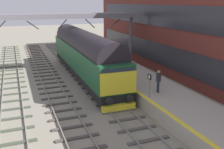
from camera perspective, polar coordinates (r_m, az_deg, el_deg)
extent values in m
plane|color=gray|center=(20.34, -0.73, -5.78)|extent=(140.00, 140.00, 0.00)
cube|color=gray|center=(20.10, -2.66, -5.84)|extent=(0.07, 60.00, 0.15)
cube|color=gray|center=(20.55, 1.16, -5.33)|extent=(0.07, 60.00, 0.15)
cube|color=#4D4943|center=(15.01, 7.94, -13.95)|extent=(2.50, 0.26, 0.09)
cube|color=#4D4943|center=(16.12, 5.48, -11.67)|extent=(2.50, 0.26, 0.09)
cube|color=#4D4943|center=(17.28, 3.38, -9.67)|extent=(2.50, 0.26, 0.09)
cube|color=#4D4943|center=(18.48, 1.56, -7.92)|extent=(2.50, 0.26, 0.09)
cube|color=#4D4943|center=(19.70, -0.01, -6.37)|extent=(2.50, 0.26, 0.09)
cube|color=#4D4943|center=(20.95, -1.40, -5.00)|extent=(2.50, 0.26, 0.09)
cube|color=#4D4943|center=(22.23, -2.62, -3.79)|extent=(2.50, 0.26, 0.09)
cube|color=#4D4943|center=(23.52, -3.70, -2.70)|extent=(2.50, 0.26, 0.09)
cube|color=#4D4943|center=(24.83, -4.67, -1.73)|extent=(2.50, 0.26, 0.09)
cube|color=#4D4943|center=(26.14, -5.54, -0.86)|extent=(2.50, 0.26, 0.09)
cube|color=#4D4943|center=(27.47, -6.33, -0.07)|extent=(2.50, 0.26, 0.09)
cube|color=#4D4943|center=(28.81, -7.05, 0.65)|extent=(2.50, 0.26, 0.09)
cube|color=#4D4943|center=(30.16, -7.70, 1.30)|extent=(2.50, 0.26, 0.09)
cube|color=#4D4943|center=(31.52, -8.29, 1.90)|extent=(2.50, 0.26, 0.09)
cube|color=#4D4943|center=(32.88, -8.84, 2.44)|extent=(2.50, 0.26, 0.09)
cube|color=#4D4943|center=(34.24, -9.34, 2.95)|extent=(2.50, 0.26, 0.09)
cube|color=#4D4943|center=(35.61, -9.81, 3.41)|extent=(2.50, 0.26, 0.09)
cube|color=#4D4943|center=(36.99, -10.24, 3.84)|extent=(2.50, 0.26, 0.09)
cube|color=#4D4943|center=(38.37, -10.64, 4.24)|extent=(2.50, 0.26, 0.09)
cube|color=#4D4943|center=(39.75, -11.01, 4.61)|extent=(2.50, 0.26, 0.09)
cube|color=#4D4943|center=(41.14, -11.36, 4.95)|extent=(2.50, 0.26, 0.09)
cube|color=#4D4943|center=(42.53, -11.68, 5.28)|extent=(2.50, 0.26, 0.09)
cube|color=#4D4943|center=(43.92, -11.99, 5.58)|extent=(2.50, 0.26, 0.09)
cube|color=#4D4943|center=(45.31, -12.28, 5.86)|extent=(2.50, 0.26, 0.09)
cube|color=#4D4943|center=(46.71, -12.55, 6.13)|extent=(2.50, 0.26, 0.09)
cube|color=#4D4943|center=(48.11, -12.80, 6.38)|extent=(2.50, 0.26, 0.09)
cube|color=gray|center=(19.38, -12.86, -7.07)|extent=(0.07, 60.00, 0.15)
cube|color=gray|center=(19.59, -8.69, -6.59)|extent=(0.07, 60.00, 0.15)
cube|color=#483E3B|center=(15.25, -7.47, -13.44)|extent=(2.50, 0.26, 0.09)
cube|color=#483E3B|center=(16.43, -8.59, -11.24)|extent=(2.50, 0.26, 0.09)
cube|color=#483E3B|center=(17.64, -9.56, -9.33)|extent=(2.50, 0.26, 0.09)
cube|color=#483E3B|center=(18.87, -10.39, -7.67)|extent=(2.50, 0.26, 0.09)
cube|color=#483E3B|center=(20.11, -11.11, -6.21)|extent=(2.50, 0.26, 0.09)
cube|color=#483E3B|center=(21.37, -11.74, -4.92)|extent=(2.50, 0.26, 0.09)
cube|color=#483E3B|center=(22.65, -12.30, -3.77)|extent=(2.50, 0.26, 0.09)
cube|color=#483E3B|center=(23.93, -12.80, -2.75)|extent=(2.50, 0.26, 0.09)
cube|color=#483E3B|center=(25.22, -13.25, -1.83)|extent=(2.50, 0.26, 0.09)
cube|color=#483E3B|center=(26.52, -13.65, -1.00)|extent=(2.50, 0.26, 0.09)
cube|color=#483E3B|center=(27.82, -14.02, -0.25)|extent=(2.50, 0.26, 0.09)
cube|color=#483E3B|center=(29.13, -14.35, 0.44)|extent=(2.50, 0.26, 0.09)
cube|color=#483E3B|center=(30.45, -14.65, 1.06)|extent=(2.50, 0.26, 0.09)
cube|color=#483E3B|center=(31.77, -14.93, 1.64)|extent=(2.50, 0.26, 0.09)
cube|color=#483E3B|center=(33.09, -15.19, 2.16)|extent=(2.50, 0.26, 0.09)
cube|color=#483E3B|center=(34.42, -15.43, 2.65)|extent=(2.50, 0.26, 0.09)
cube|color=#483E3B|center=(35.74, -15.65, 3.10)|extent=(2.50, 0.26, 0.09)
cube|color=#483E3B|center=(37.08, -15.85, 3.52)|extent=(2.50, 0.26, 0.09)
cube|color=#483E3B|center=(38.41, -16.04, 3.91)|extent=(2.50, 0.26, 0.09)
cube|color=#483E3B|center=(39.74, -16.22, 4.27)|extent=(2.50, 0.26, 0.09)
cube|color=#483E3B|center=(41.08, -16.39, 4.61)|extent=(2.50, 0.26, 0.09)
cube|color=#483E3B|center=(42.42, -16.54, 4.93)|extent=(2.50, 0.26, 0.09)
cube|color=#483E3B|center=(43.76, -16.69, 5.23)|extent=(2.50, 0.26, 0.09)
cube|color=#483E3B|center=(45.10, -16.83, 5.51)|extent=(2.50, 0.26, 0.09)
cube|color=#483E3B|center=(46.45, -16.96, 5.77)|extent=(2.50, 0.26, 0.09)
cube|color=#483E3B|center=(47.79, -17.08, 6.02)|extent=(2.50, 0.26, 0.09)
cube|color=gray|center=(19.30, -22.92, -8.05)|extent=(0.07, 60.00, 0.15)
cube|color=gray|center=(19.27, -18.63, -7.66)|extent=(0.07, 60.00, 0.15)
cube|color=#424839|center=(15.52, -20.60, -13.84)|extent=(2.50, 0.26, 0.09)
cube|color=#424839|center=(17.00, -20.68, -11.17)|extent=(2.50, 0.26, 0.09)
cube|color=#424839|center=(18.52, -20.74, -8.93)|extent=(2.50, 0.26, 0.09)
cube|color=#424839|center=(20.06, -20.79, -7.04)|extent=(2.50, 0.26, 0.09)
cube|color=#424839|center=(21.61, -20.84, -5.41)|extent=(2.50, 0.26, 0.09)
cube|color=#424839|center=(23.19, -20.87, -4.01)|extent=(2.50, 0.26, 0.09)
cube|color=#424839|center=(24.77, -20.91, -2.78)|extent=(2.50, 0.26, 0.09)
cube|color=#424839|center=(26.37, -20.94, -1.70)|extent=(2.50, 0.26, 0.09)
cube|color=#424839|center=(27.97, -20.96, -0.75)|extent=(2.50, 0.26, 0.09)
cube|color=#424839|center=(29.58, -20.99, 0.10)|extent=(2.50, 0.26, 0.09)
cube|color=#424839|center=(31.20, -21.01, 0.87)|extent=(2.50, 0.26, 0.09)
cube|color=#424839|center=(32.82, -21.02, 1.56)|extent=(2.50, 0.26, 0.09)
cube|color=#424839|center=(34.45, -21.04, 2.18)|extent=(2.50, 0.26, 0.09)
cube|color=#424839|center=(36.08, -21.06, 2.74)|extent=(2.50, 0.26, 0.09)
cube|color=#424839|center=(37.71, -21.07, 3.26)|extent=(2.50, 0.26, 0.09)
cube|color=#424839|center=(39.35, -21.08, 3.74)|extent=(2.50, 0.26, 0.09)
cube|color=#424839|center=(40.99, -21.10, 4.17)|extent=(2.50, 0.26, 0.09)
cube|color=#424839|center=(42.63, -21.11, 4.58)|extent=(2.50, 0.26, 0.09)
cube|color=#424839|center=(44.27, -21.12, 4.95)|extent=(2.50, 0.26, 0.09)
cube|color=#424839|center=(45.91, -21.13, 5.30)|extent=(2.50, 0.26, 0.09)
cube|color=#424839|center=(47.56, -21.13, 5.62)|extent=(2.50, 0.26, 0.09)
cube|color=#A59E8E|center=(21.59, 8.30, -3.26)|extent=(4.00, 44.00, 1.00)
cube|color=yellow|center=(20.63, 3.84, -2.54)|extent=(0.30, 44.00, 0.01)
cube|color=maroon|center=(27.11, 18.95, 11.35)|extent=(5.82, 41.29, 11.60)
cube|color=#2F2F36|center=(25.85, 13.17, 3.37)|extent=(0.06, 37.99, 2.16)
cube|color=#2F2F36|center=(25.35, 13.72, 11.94)|extent=(0.06, 37.99, 2.16)
cube|color=black|center=(26.53, -5.95, 1.11)|extent=(2.56, 18.04, 0.60)
cube|color=#184A29|center=(26.23, -6.03, 3.97)|extent=(2.70, 18.04, 2.10)
cylinder|color=black|center=(26.01, -6.11, 6.62)|extent=(2.56, 16.59, 2.57)
cube|color=yellow|center=(17.91, 1.43, -1.93)|extent=(2.65, 0.08, 1.58)
cube|color=#232D3D|center=(17.73, 1.42, 0.33)|extent=(2.38, 0.04, 0.64)
cube|color=#232D3D|center=(26.54, -3.18, 4.83)|extent=(0.04, 12.63, 0.44)
cylinder|color=black|center=(17.84, -0.58, -5.75)|extent=(0.48, 0.35, 0.48)
cylinder|color=black|center=(18.37, 3.83, -5.14)|extent=(0.48, 0.35, 0.48)
cube|color=yellow|center=(18.46, 1.47, -7.13)|extent=(2.43, 0.36, 0.47)
cylinder|color=black|center=(19.85, -0.39, -4.73)|extent=(1.64, 1.04, 1.04)
cylinder|color=black|center=(20.82, -1.44, -3.75)|extent=(1.64, 1.04, 1.04)
cylinder|color=black|center=(21.81, -2.39, -2.85)|extent=(1.64, 1.04, 1.04)
cylinder|color=black|center=(31.54, -8.38, 2.79)|extent=(1.64, 1.04, 1.04)
cylinder|color=black|center=(32.59, -8.80, 3.18)|extent=(1.64, 1.04, 1.04)
cylinder|color=black|center=(33.64, -9.20, 3.55)|extent=(1.64, 1.04, 1.04)
cylinder|color=slate|center=(18.15, 8.15, -2.47)|extent=(0.08, 0.08, 1.65)
cube|color=black|center=(17.94, 8.14, -0.52)|extent=(0.05, 0.44, 0.36)
cube|color=white|center=(17.93, 8.06, -0.53)|extent=(0.01, 0.20, 0.24)
cylinder|color=#29333A|center=(19.33, 10.04, -2.68)|extent=(0.13, 0.13, 0.84)
cylinder|color=#29333A|center=(19.51, 9.84, -2.50)|extent=(0.13, 0.13, 0.84)
cylinder|color=#292730|center=(19.22, 10.04, -0.61)|extent=(0.40, 0.40, 0.56)
sphere|color=tan|center=(19.11, 10.10, 0.57)|extent=(0.22, 0.22, 0.22)
cylinder|color=#292730|center=(19.03, 10.25, -0.78)|extent=(0.09, 0.09, 0.52)
cylinder|color=#292730|center=(19.41, 9.83, -0.44)|extent=(0.09, 0.09, 0.52)
cylinder|color=slate|center=(31.28, 4.06, 7.13)|extent=(0.36, 0.36, 5.68)
cube|color=slate|center=(28.58, -10.79, 12.34)|extent=(16.26, 2.00, 0.50)
cylinder|color=slate|center=(28.22, -22.99, 9.63)|extent=(1.04, 0.10, 1.08)
cylinder|color=slate|center=(28.27, -16.81, 10.20)|extent=(1.18, 0.10, 0.93)
cylinder|color=slate|center=(28.64, -10.70, 10.65)|extent=(1.07, 0.10, 1.06)
cylinder|color=slate|center=(29.32, -4.80, 10.97)|extent=(1.09, 0.10, 1.03)
cylinder|color=slate|center=(30.28, 0.79, 11.16)|extent=(1.20, 0.10, 0.90)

